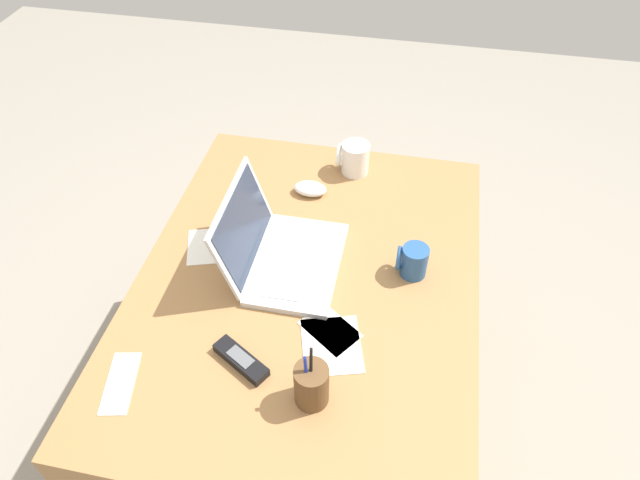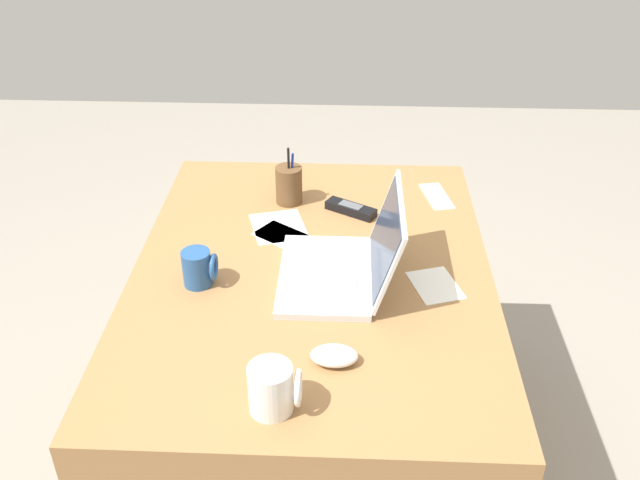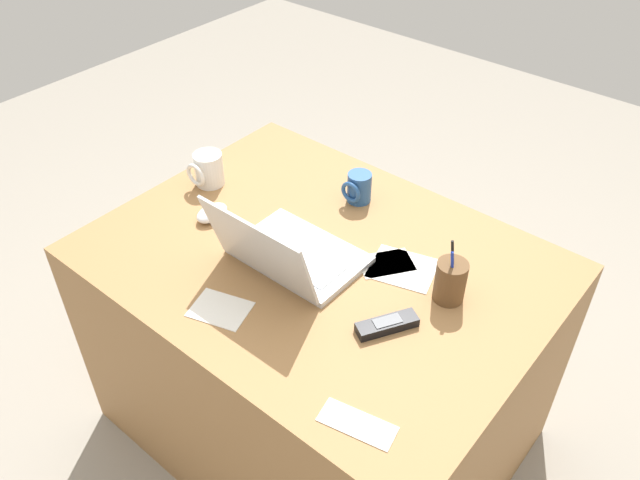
# 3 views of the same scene
# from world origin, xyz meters

# --- Properties ---
(ground_plane) EXTENTS (6.00, 6.00, 0.00)m
(ground_plane) POSITION_xyz_m (0.00, 0.00, 0.00)
(ground_plane) COLOR gray
(desk) EXTENTS (1.20, 0.90, 0.75)m
(desk) POSITION_xyz_m (0.00, 0.00, 0.37)
(desk) COLOR #9E7042
(desk) RESTS_ON ground
(laptop) EXTENTS (0.34, 0.29, 0.22)m
(laptop) POSITION_xyz_m (0.04, 0.08, 0.79)
(laptop) COLOR silver
(laptop) RESTS_ON desk
(computer_mouse) EXTENTS (0.07, 0.10, 0.04)m
(computer_mouse) POSITION_xyz_m (0.35, 0.07, 0.76)
(computer_mouse) COLOR white
(computer_mouse) RESTS_ON desk
(coffee_mug_white) EXTENTS (0.07, 0.08, 0.09)m
(coffee_mug_white) POSITION_xyz_m (0.08, -0.27, 0.79)
(coffee_mug_white) COLOR #26518C
(coffee_mug_white) RESTS_ON desk
(coffee_mug_tall) EXTENTS (0.09, 0.10, 0.10)m
(coffee_mug_tall) POSITION_xyz_m (0.48, -0.05, 0.80)
(coffee_mug_tall) COLOR white
(coffee_mug_tall) RESTS_ON desk
(cordless_phone) EXTENTS (0.11, 0.15, 0.03)m
(cordless_phone) POSITION_xyz_m (-0.29, 0.10, 0.76)
(cordless_phone) COLOR black
(cordless_phone) RESTS_ON desk
(pen_holder) EXTENTS (0.08, 0.08, 0.18)m
(pen_holder) POSITION_xyz_m (-0.34, -0.08, 0.80)
(pen_holder) COLOR brown
(pen_holder) RESTS_ON desk
(paper_note_near_laptop) EXTENTS (0.16, 0.14, 0.00)m
(paper_note_near_laptop) POSITION_xyz_m (0.06, 0.30, 0.75)
(paper_note_near_laptop) COLOR white
(paper_note_near_laptop) RESTS_ON desk
(paper_note_left) EXTENTS (0.20, 0.18, 0.00)m
(paper_note_left) POSITION_xyz_m (-0.20, -0.10, 0.75)
(paper_note_left) COLOR white
(paper_note_left) RESTS_ON desk
(paper_note_right) EXTENTS (0.17, 0.10, 0.00)m
(paper_note_right) POSITION_xyz_m (-0.39, 0.35, 0.75)
(paper_note_right) COLOR white
(paper_note_right) RESTS_ON desk
(paper_note_front) EXTENTS (0.16, 0.17, 0.00)m
(paper_note_front) POSITION_xyz_m (-0.15, -0.09, 0.75)
(paper_note_front) COLOR white
(paper_note_front) RESTS_ON desk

